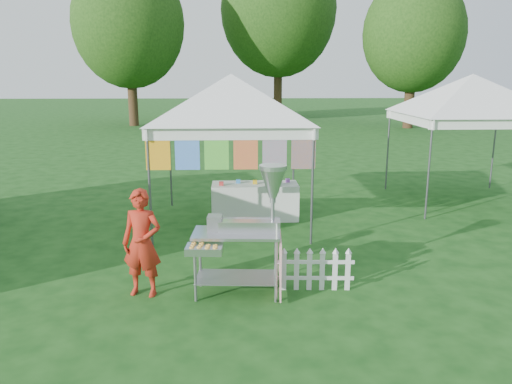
{
  "coord_description": "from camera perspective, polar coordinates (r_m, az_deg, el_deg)",
  "views": [
    {
      "loc": [
        0.07,
        -6.42,
        2.97
      ],
      "look_at": [
        0.41,
        1.54,
        1.1
      ],
      "focal_mm": 35.0,
      "sensor_mm": 36.0,
      "label": 1
    }
  ],
  "objects": [
    {
      "name": "ground",
      "position": [
        7.08,
        -2.82,
        -11.64
      ],
      "size": [
        120.0,
        120.0,
        0.0
      ],
      "primitive_type": "plane",
      "color": "#143F12",
      "rests_on": "ground"
    },
    {
      "name": "canopy_main",
      "position": [
        9.92,
        -2.89,
        13.29
      ],
      "size": [
        4.24,
        4.24,
        3.45
      ],
      "color": "#59595E",
      "rests_on": "ground"
    },
    {
      "name": "canopy_right",
      "position": [
        12.64,
        23.59,
        12.24
      ],
      "size": [
        4.24,
        4.24,
        3.45
      ],
      "color": "#59595E",
      "rests_on": "ground"
    },
    {
      "name": "tree_left",
      "position": [
        31.15,
        -14.35,
        18.11
      ],
      "size": [
        6.4,
        6.4,
        9.53
      ],
      "color": "#3E2516",
      "rests_on": "ground"
    },
    {
      "name": "tree_mid",
      "position": [
        34.79,
        2.61,
        20.09
      ],
      "size": [
        7.6,
        7.6,
        11.52
      ],
      "color": "#3E2516",
      "rests_on": "ground"
    },
    {
      "name": "tree_right",
      "position": [
        30.19,
        17.59,
        16.84
      ],
      "size": [
        5.6,
        5.6,
        8.42
      ],
      "color": "#3E2516",
      "rests_on": "ground"
    },
    {
      "name": "donut_cart",
      "position": [
        6.71,
        -0.64,
        -3.28
      ],
      "size": [
        1.35,
        0.84,
        1.81
      ],
      "rotation": [
        0.0,
        0.0,
        -0.07
      ],
      "color": "gray",
      "rests_on": "ground"
    },
    {
      "name": "vendor",
      "position": [
        6.98,
        -12.9,
        -5.71
      ],
      "size": [
        0.61,
        0.46,
        1.5
      ],
      "primitive_type": "imported",
      "rotation": [
        0.0,
        0.0,
        -0.2
      ],
      "color": "#AE2515",
      "rests_on": "ground"
    },
    {
      "name": "picket_fence",
      "position": [
        7.15,
        6.85,
        -8.94
      ],
      "size": [
        1.08,
        0.08,
        0.56
      ],
      "rotation": [
        0.0,
        0.0,
        -0.05
      ],
      "color": "silver",
      "rests_on": "ground"
    },
    {
      "name": "display_table",
      "position": [
        10.53,
        -0.12,
        -1.05
      ],
      "size": [
        1.8,
        0.7,
        0.75
      ],
      "primitive_type": "cube",
      "color": "white",
      "rests_on": "ground"
    }
  ]
}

